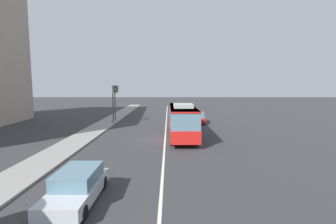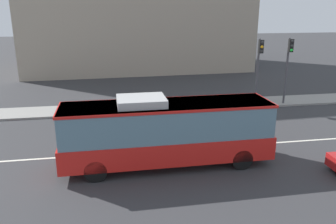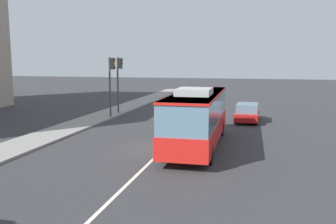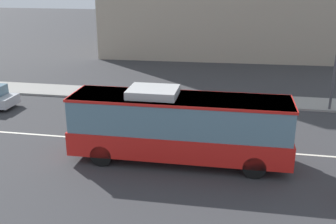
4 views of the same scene
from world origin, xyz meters
name	(u,v)px [view 1 (image 1 of 4)]	position (x,y,z in m)	size (l,w,h in m)	color
ground_plane	(165,140)	(0.00, 0.00, 0.00)	(160.00, 160.00, 0.00)	#333335
sidewalk_kerb	(80,139)	(0.00, 8.17, 0.07)	(80.00, 2.73, 0.14)	gray
lane_centre_line	(165,140)	(0.00, 0.00, 0.01)	(76.00, 0.16, 0.01)	silver
transit_bus	(182,119)	(1.27, -1.71, 1.81)	(10.02, 2.59, 3.46)	red
sedan_red	(197,117)	(10.78, -4.32, 0.72)	(4.55, 1.92, 1.46)	#B21919
sedan_silver	(77,186)	(-12.58, 3.76, 0.72)	(4.51, 1.83, 1.46)	#B7BABF
traffic_light_near_corner	(116,97)	(12.13, 7.21, 3.56)	(0.32, 0.62, 5.20)	#47474C
traffic_light_mid_block	(114,97)	(9.64, 6.94, 3.56)	(0.33, 0.62, 5.20)	#47474C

